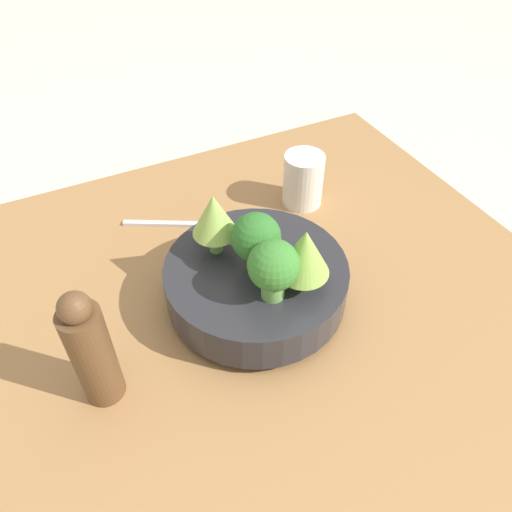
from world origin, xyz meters
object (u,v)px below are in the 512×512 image
(pepper_mill, at_px, (91,350))
(fork, at_px, (173,224))
(cup, at_px, (303,180))
(bowl, at_px, (256,282))

(pepper_mill, height_order, fork, pepper_mill)
(cup, xyz_separation_m, pepper_mill, (0.41, 0.22, 0.04))
(bowl, distance_m, cup, 0.25)
(bowl, height_order, fork, bowl)
(cup, bearing_deg, pepper_mill, 28.67)
(fork, bearing_deg, bowl, 103.47)
(bowl, bearing_deg, pepper_mill, 12.00)
(bowl, relative_size, fork, 1.64)
(pepper_mill, xyz_separation_m, fork, (-0.18, -0.26, -0.08))
(bowl, bearing_deg, fork, -76.53)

